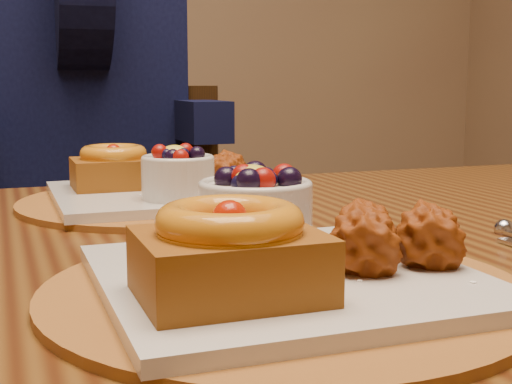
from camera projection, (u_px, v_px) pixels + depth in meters
dining_table at (208, 308)px, 0.77m from camera, size 1.60×0.90×0.76m
place_setting_near at (278, 257)px, 0.55m from camera, size 0.38×0.38×0.09m
place_setting_far at (160, 187)px, 0.95m from camera, size 0.38×0.38×0.09m
chair_far at (114, 275)px, 1.54m from camera, size 0.57×0.57×0.91m
diner at (77, 58)px, 1.59m from camera, size 0.56×0.53×0.91m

